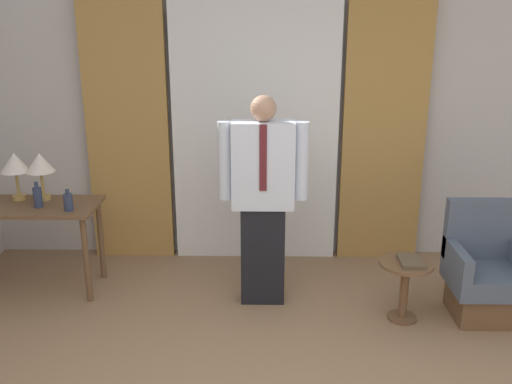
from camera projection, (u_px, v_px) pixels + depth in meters
The scene contains 13 objects.
wall_back at pixel (256, 119), 5.39m from camera, with size 10.00×0.06×2.70m.
curtain_sheer_center at pixel (255, 128), 5.29m from camera, with size 1.54×0.06×2.58m.
curtain_drape_left at pixel (127, 127), 5.30m from camera, with size 0.77×0.06×2.58m.
curtain_drape_right at pixel (384, 128), 5.27m from camera, with size 0.77×0.06×2.58m.
desk at pixel (27, 218), 4.81m from camera, with size 1.20×0.56×0.77m.
table_lamp_left at pixel (15, 164), 4.81m from camera, with size 0.24×0.24×0.41m.
table_lamp_right at pixel (40, 164), 4.81m from camera, with size 0.24×0.24×0.41m.
bottle_near_edge at pixel (38, 197), 4.69m from camera, with size 0.07×0.07×0.22m.
bottle_by_lamp at pixel (68, 202), 4.62m from camera, with size 0.08×0.08×0.18m.
person at pixel (263, 195), 4.53m from camera, with size 0.71×0.23×1.72m.
armchair at pixel (485, 276), 4.50m from camera, with size 0.58×0.54×0.91m.
side_table at pixel (405, 280), 4.41m from camera, with size 0.41×0.41×0.49m.
book at pixel (411, 261), 4.35m from camera, with size 0.18×0.24×0.03m.
Camera 1 is at (0.09, -2.35, 2.34)m, focal length 40.00 mm.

